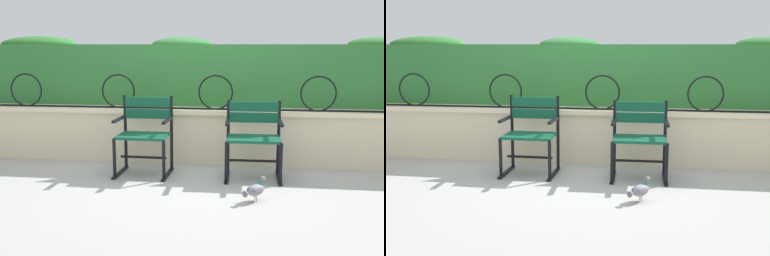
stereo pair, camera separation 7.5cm
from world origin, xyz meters
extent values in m
plane|color=#9E9E99|center=(0.00, 0.00, 0.00)|extent=(60.00, 60.00, 0.00)
cube|color=beige|center=(0.00, 0.77, 0.31)|extent=(8.39, 0.35, 0.61)
cube|color=beige|center=(0.00, 0.77, 0.64)|extent=(8.39, 0.41, 0.05)
cylinder|color=black|center=(0.00, 0.69, 0.67)|extent=(7.83, 0.02, 0.02)
torus|color=black|center=(-2.20, 0.69, 0.87)|extent=(0.42, 0.02, 0.42)
torus|color=black|center=(-1.00, 0.69, 0.87)|extent=(0.42, 0.02, 0.42)
torus|color=black|center=(0.20, 0.69, 0.87)|extent=(0.42, 0.02, 0.42)
torus|color=black|center=(1.40, 0.69, 0.87)|extent=(0.42, 0.02, 0.42)
cube|color=#2D7033|center=(0.00, 1.28, 1.05)|extent=(8.22, 0.67, 0.78)
ellipsoid|color=#2D722E|center=(-2.27, 1.28, 1.44)|extent=(1.07, 0.60, 0.22)
ellipsoid|color=#2A6530|center=(-0.30, 1.28, 1.44)|extent=(0.79, 0.60, 0.19)
ellipsoid|color=#2F7131|center=(2.18, 1.28, 1.44)|extent=(0.74, 0.60, 0.18)
cube|color=#0F4C33|center=(-0.56, -0.05, 0.44)|extent=(0.55, 0.14, 0.03)
cube|color=#0F4C33|center=(-0.55, 0.09, 0.44)|extent=(0.55, 0.14, 0.03)
cube|color=#0F4C33|center=(-0.55, 0.22, 0.44)|extent=(0.55, 0.14, 0.03)
cube|color=#0F4C33|center=(-0.55, 0.33, 0.79)|extent=(0.55, 0.04, 0.11)
cube|color=#0F4C33|center=(-0.55, 0.33, 0.65)|extent=(0.55, 0.04, 0.11)
cylinder|color=black|center=(-0.27, 0.32, 0.43)|extent=(0.04, 0.04, 0.87)
cylinder|color=black|center=(-0.28, -0.11, 0.22)|extent=(0.04, 0.04, 0.44)
cube|color=black|center=(-0.28, 0.08, 0.01)|extent=(0.05, 0.52, 0.02)
cube|color=black|center=(-0.28, 0.08, 0.62)|extent=(0.04, 0.40, 0.03)
cylinder|color=black|center=(-0.82, 0.33, 0.43)|extent=(0.04, 0.04, 0.87)
cylinder|color=black|center=(-0.83, -0.10, 0.22)|extent=(0.04, 0.04, 0.44)
cube|color=black|center=(-0.83, 0.09, 0.01)|extent=(0.05, 0.52, 0.02)
cube|color=black|center=(-0.83, 0.09, 0.62)|extent=(0.04, 0.40, 0.03)
cylinder|color=black|center=(-0.55, 0.09, 0.20)|extent=(0.52, 0.04, 0.03)
cube|color=#0F4C33|center=(0.66, -0.05, 0.44)|extent=(0.56, 0.13, 0.03)
cube|color=#0F4C33|center=(0.66, 0.08, 0.44)|extent=(0.56, 0.13, 0.03)
cube|color=#0F4C33|center=(0.66, 0.22, 0.44)|extent=(0.56, 0.13, 0.03)
cube|color=#0F4C33|center=(0.66, 0.32, 0.76)|extent=(0.56, 0.04, 0.11)
cube|color=#0F4C33|center=(0.66, 0.32, 0.63)|extent=(0.56, 0.04, 0.11)
cylinder|color=black|center=(0.94, 0.33, 0.41)|extent=(0.04, 0.04, 0.83)
cylinder|color=black|center=(0.94, -0.10, 0.22)|extent=(0.04, 0.04, 0.44)
cube|color=black|center=(0.94, 0.09, 0.01)|extent=(0.05, 0.52, 0.02)
cube|color=black|center=(0.94, 0.09, 0.62)|extent=(0.04, 0.40, 0.03)
cylinder|color=black|center=(0.38, 0.32, 0.41)|extent=(0.04, 0.04, 0.83)
cylinder|color=black|center=(0.38, -0.11, 0.22)|extent=(0.04, 0.04, 0.44)
cube|color=black|center=(0.38, 0.08, 0.01)|extent=(0.05, 0.52, 0.02)
cube|color=black|center=(0.38, 0.08, 0.62)|extent=(0.04, 0.40, 0.03)
cylinder|color=black|center=(0.66, 0.08, 0.20)|extent=(0.53, 0.04, 0.03)
ellipsoid|color=gray|center=(0.69, -0.66, 0.11)|extent=(0.20, 0.21, 0.11)
cylinder|color=#2D6B56|center=(0.73, -0.60, 0.14)|extent=(0.07, 0.07, 0.06)
sphere|color=slate|center=(0.75, -0.59, 0.20)|extent=(0.06, 0.06, 0.06)
cone|color=black|center=(0.77, -0.56, 0.19)|extent=(0.02, 0.03, 0.01)
cone|color=#595960|center=(0.62, -0.74, 0.10)|extent=(0.10, 0.10, 0.06)
ellipsoid|color=slate|center=(0.65, -0.64, 0.11)|extent=(0.11, 0.12, 0.07)
ellipsoid|color=slate|center=(0.72, -0.69, 0.11)|extent=(0.11, 0.12, 0.07)
cylinder|color=#C6515B|center=(0.68, -0.64, 0.03)|extent=(0.01, 0.01, 0.05)
cylinder|color=#C6515B|center=(0.70, -0.67, 0.03)|extent=(0.01, 0.01, 0.05)
camera|label=1|loc=(0.64, -4.82, 1.43)|focal=43.33mm
camera|label=2|loc=(0.72, -4.81, 1.43)|focal=43.33mm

